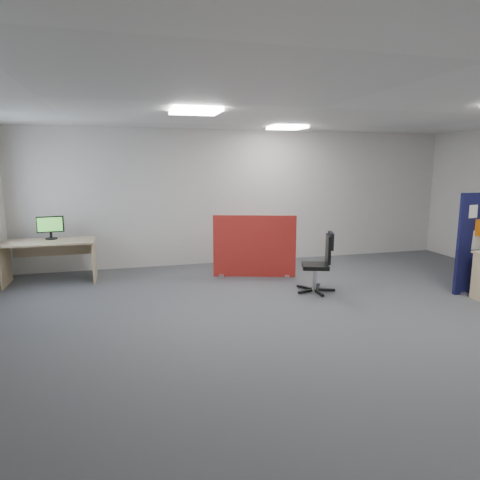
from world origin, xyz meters
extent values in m
plane|color=#4C4E53|center=(0.00, 0.00, 0.00)|extent=(9.00, 9.00, 0.00)
cube|color=white|center=(0.00, 0.00, 2.70)|extent=(9.00, 7.00, 0.02)
cube|color=silver|center=(0.00, 3.50, 1.35)|extent=(9.00, 0.02, 2.70)
cube|color=white|center=(-1.50, 0.50, 2.67)|extent=(0.60, 0.60, 0.04)
cube|color=white|center=(0.50, 2.50, 2.67)|extent=(0.60, 0.60, 0.04)
cube|color=#A8A9AE|center=(2.67, 0.38, 0.02)|extent=(0.08, 0.30, 0.04)
cube|color=white|center=(2.71, 0.34, 1.31)|extent=(0.15, 0.01, 0.20)
cube|color=white|center=(2.85, 0.34, 0.86)|extent=(0.21, 0.01, 0.30)
cube|color=#A71520|center=(-0.18, 2.24, 0.56)|extent=(1.44, 0.49, 1.12)
cube|color=#A8A9AE|center=(-0.78, 2.24, 0.02)|extent=(0.08, 0.30, 0.04)
cube|color=#A8A9AE|center=(0.41, 2.24, 0.02)|extent=(0.08, 0.30, 0.04)
cube|color=tan|center=(-3.68, 2.79, 0.71)|extent=(1.48, 0.74, 0.03)
cube|color=tan|center=(-4.39, 2.79, 0.35)|extent=(0.03, 0.68, 0.70)
cube|color=tan|center=(-2.97, 2.79, 0.35)|extent=(0.03, 0.68, 0.70)
cube|color=tan|center=(-3.68, 3.13, 0.55)|extent=(1.33, 0.02, 0.30)
cylinder|color=black|center=(-3.67, 2.96, 0.74)|extent=(0.20, 0.20, 0.02)
cube|color=black|center=(-3.67, 2.96, 0.80)|extent=(0.04, 0.04, 0.10)
cube|color=black|center=(-3.67, 2.96, 0.99)|extent=(0.44, 0.10, 0.28)
cube|color=#37882D|center=(-3.67, 2.94, 0.99)|extent=(0.40, 0.06, 0.24)
cube|color=black|center=(0.66, 1.02, 0.04)|extent=(0.26, 0.13, 0.04)
cube|color=black|center=(0.59, 1.24, 0.04)|extent=(0.20, 0.24, 0.04)
cube|color=black|center=(0.36, 1.24, 0.04)|extent=(0.19, 0.24, 0.04)
cube|color=black|center=(0.29, 1.03, 0.04)|extent=(0.27, 0.12, 0.04)
cube|color=black|center=(0.47, 0.89, 0.04)|extent=(0.05, 0.27, 0.04)
cylinder|color=#A8A9AE|center=(0.47, 1.08, 0.22)|extent=(0.05, 0.05, 0.37)
cube|color=black|center=(0.47, 1.08, 0.42)|extent=(0.52, 0.52, 0.06)
cube|color=black|center=(0.66, 1.02, 0.71)|extent=(0.16, 0.36, 0.44)
cube|color=black|center=(0.69, 1.01, 0.84)|extent=(0.16, 0.33, 0.26)
camera|label=1|loc=(-2.40, -4.99, 2.02)|focal=32.00mm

